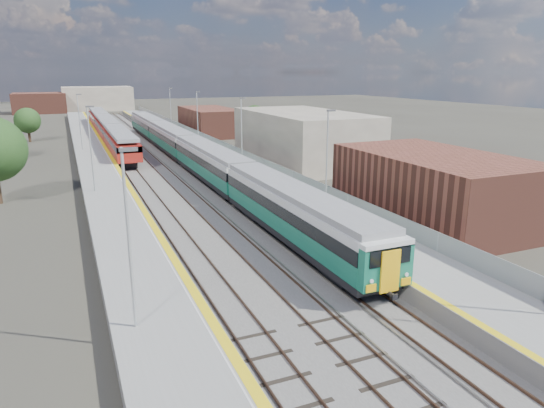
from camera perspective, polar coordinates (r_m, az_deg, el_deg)
ground at (r=63.10m, az=-11.66°, el=4.65°), size 320.00×320.00×0.00m
ballast_bed at (r=65.14m, az=-14.06°, el=4.86°), size 10.50×155.00×0.06m
tracks at (r=66.85m, az=-13.79°, el=5.20°), size 8.96×160.00×0.17m
platform_right at (r=66.60m, az=-7.66°, el=5.84°), size 4.70×155.00×8.52m
platform_left at (r=64.37m, az=-20.07°, el=4.71°), size 4.30×155.00×8.52m
buildings at (r=149.63m, az=-26.11°, el=13.52°), size 72.00×185.50×40.00m
green_train at (r=60.38m, az=-9.84°, el=6.45°), size 2.92×81.16×3.21m
red_train at (r=87.62m, az=-18.81°, el=8.48°), size 2.91×59.01×3.67m
tree_c at (r=90.83m, az=-26.83°, el=8.76°), size 4.16×4.16×5.64m
tree_d at (r=87.34m, az=-2.04°, el=10.18°), size 4.20×4.20×5.69m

